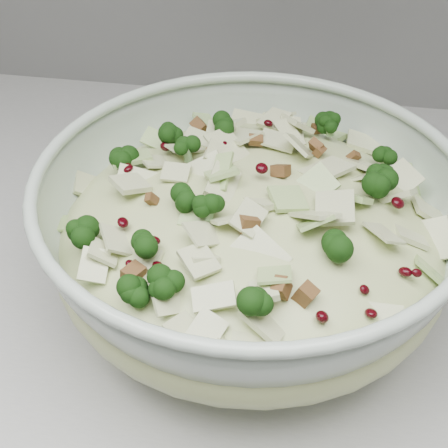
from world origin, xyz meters
The scene contains 2 objects.
mixing_bowl centered at (-0.42, 1.60, 0.97)m, with size 0.37×0.37×0.14m.
salad centered at (-0.42, 1.60, 0.99)m, with size 0.35×0.35×0.14m.
Camera 1 is at (-0.38, 1.22, 1.31)m, focal length 50.00 mm.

